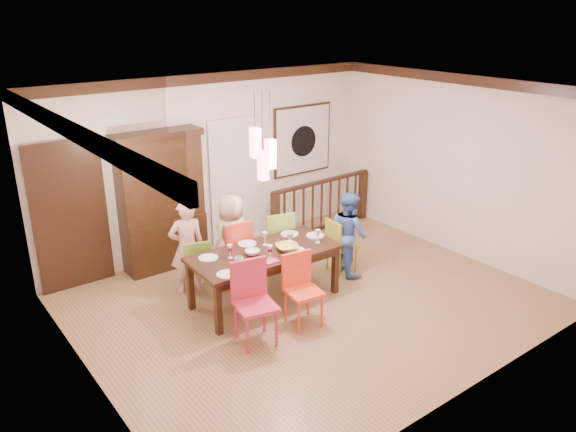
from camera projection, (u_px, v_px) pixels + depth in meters
floor at (310, 301)px, 7.82m from camera, size 6.00×6.00×0.00m
ceiling at (314, 91)px, 6.80m from camera, size 6.00×6.00×0.00m
wall_back at (215, 163)px, 9.18m from camera, size 6.00×0.00×6.00m
wall_left at (80, 263)px, 5.62m from camera, size 0.00×5.00×5.00m
wall_right at (456, 166)px, 9.01m from camera, size 0.00×5.00×5.00m
crown_molding at (313, 97)px, 6.83m from camera, size 6.00×5.00×0.16m
panel_door at (70, 218)px, 7.93m from camera, size 1.04×0.07×2.24m
white_doorway at (235, 183)px, 9.49m from camera, size 0.97×0.05×2.22m
painting at (303, 140)px, 10.12m from camera, size 1.25×0.06×1.25m
pendant_cluster at (263, 154)px, 7.12m from camera, size 0.27×0.21×1.14m
dining_table at (265, 257)px, 7.63m from camera, size 2.07×0.99×0.75m
chair_far_left at (196, 261)px, 7.93m from camera, size 0.47×0.47×0.83m
chair_far_mid at (232, 247)px, 8.16m from camera, size 0.46×0.46×1.01m
chair_far_right at (276, 236)px, 8.55m from camera, size 0.54×0.54×1.00m
chair_near_left at (255, 299)px, 6.68m from camera, size 0.55×0.55×1.02m
chair_near_mid at (304, 286)px, 7.10m from camera, size 0.48×0.48×0.94m
chair_end_right at (342, 242)px, 8.57m from camera, size 0.42×0.42×0.85m
china_hutch at (161, 201)px, 8.55m from camera, size 1.36×0.46×2.15m
balustrade at (322, 204)px, 10.15m from camera, size 2.23×0.14×0.96m
person_far_left at (187, 247)px, 7.88m from camera, size 0.57×0.44×1.38m
person_far_mid at (232, 238)px, 8.23m from camera, size 0.71×0.52×1.33m
person_end_right at (349, 233)px, 8.47m from camera, size 0.60×0.71×1.30m
serving_bowl at (287, 247)px, 7.63m from camera, size 0.38×0.38×0.07m
small_bowl at (252, 252)px, 7.48m from camera, size 0.25×0.25×0.07m
cup_left at (239, 260)px, 7.21m from camera, size 0.14×0.14×0.09m
cup_right at (290, 236)px, 7.97m from camera, size 0.11×0.11×0.10m
plate_far_left at (208, 258)px, 7.38m from camera, size 0.26×0.26×0.01m
plate_far_mid at (247, 244)px, 7.82m from camera, size 0.26×0.26×0.01m
plate_far_right at (290, 234)px, 8.15m from camera, size 0.26×0.26×0.01m
plate_near_left at (227, 274)px, 6.93m from camera, size 0.26×0.26×0.01m
plate_near_mid at (295, 250)px, 7.60m from camera, size 0.26×0.26×0.01m
plate_end_right at (315, 235)px, 8.10m from camera, size 0.26×0.26×0.01m
wine_glass_a at (230, 251)px, 7.36m from camera, size 0.08×0.08×0.19m
wine_glass_b at (265, 238)px, 7.77m from camera, size 0.08×0.08×0.19m
wine_glass_c at (270, 252)px, 7.34m from camera, size 0.08×0.08×0.19m
wine_glass_d at (318, 236)px, 7.84m from camera, size 0.08×0.08×0.19m
napkin at (271, 261)px, 7.28m from camera, size 0.18×0.14×0.01m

